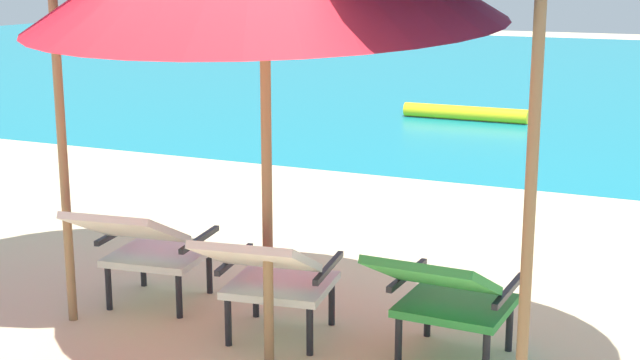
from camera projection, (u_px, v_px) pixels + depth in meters
ground_plane at (477, 180)px, 8.47m from camera, size 40.00×40.00×0.00m
ocean_band at (606, 77)px, 16.30m from camera, size 40.00×18.00×0.01m
swim_buoy at (465, 113)px, 11.72m from camera, size 1.60×0.18×0.18m
lounge_chair_left at (144, 243)px, 5.17m from camera, size 0.64×0.93×0.68m
lounge_chair_center at (270, 273)px, 4.67m from camera, size 0.66×0.94×0.68m
lounge_chair_right at (445, 293)px, 4.39m from camera, size 0.57×0.89×0.68m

